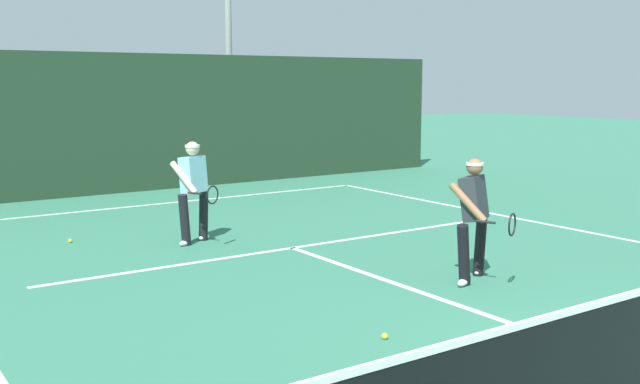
{
  "coord_description": "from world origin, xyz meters",
  "views": [
    {
      "loc": [
        -6.02,
        -3.14,
        2.59
      ],
      "look_at": [
        -0.05,
        5.54,
        1.0
      ],
      "focal_mm": 41.23,
      "sensor_mm": 36.0,
      "label": 1
    }
  ],
  "objects_px": {
    "player_near": "(474,214)",
    "tennis_ball": "(385,336)",
    "player_far": "(194,187)",
    "tennis_ball_extra": "(70,241)"
  },
  "relations": [
    {
      "from": "player_near",
      "to": "tennis_ball",
      "type": "xyz_separation_m",
      "value": [
        -2.37,
        -1.08,
        -0.85
      ]
    },
    {
      "from": "tennis_ball",
      "to": "tennis_ball_extra",
      "type": "distance_m",
      "value": 6.51
    },
    {
      "from": "player_far",
      "to": "tennis_ball",
      "type": "bearing_deg",
      "value": 59.19
    },
    {
      "from": "player_near",
      "to": "tennis_ball_extra",
      "type": "distance_m",
      "value": 6.52
    },
    {
      "from": "player_far",
      "to": "tennis_ball_extra",
      "type": "bearing_deg",
      "value": -61.41
    },
    {
      "from": "player_far",
      "to": "tennis_ball_extra",
      "type": "xyz_separation_m",
      "value": [
        -1.67,
        1.14,
        -0.87
      ]
    },
    {
      "from": "player_far",
      "to": "tennis_ball_extra",
      "type": "height_order",
      "value": "player_far"
    },
    {
      "from": "player_near",
      "to": "player_far",
      "type": "xyz_separation_m",
      "value": [
        -2.03,
        4.15,
        0.02
      ]
    },
    {
      "from": "player_far",
      "to": "tennis_ball_extra",
      "type": "relative_size",
      "value": 24.95
    },
    {
      "from": "player_near",
      "to": "tennis_ball_extra",
      "type": "relative_size",
      "value": 24.48
    }
  ]
}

